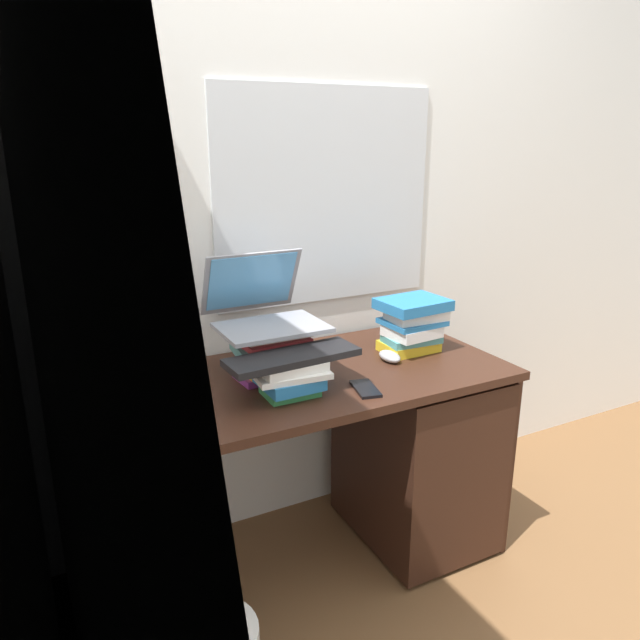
% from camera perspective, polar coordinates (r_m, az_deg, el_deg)
% --- Properties ---
extents(ground_plane, '(6.00, 6.00, 0.00)m').
position_cam_1_polar(ground_plane, '(2.42, -1.91, -21.95)').
color(ground_plane, brown).
extents(wall_back, '(6.00, 0.06, 2.60)m').
position_cam_1_polar(wall_back, '(2.24, -6.40, 11.20)').
color(wall_back, white).
rests_on(wall_back, ground).
extents(wall_left, '(0.05, 6.00, 2.60)m').
position_cam_1_polar(wall_left, '(1.72, -27.48, 7.63)').
color(wall_left, silver).
rests_on(wall_left, ground).
extents(desk, '(1.45, 0.66, 0.75)m').
position_cam_1_polar(desk, '(2.33, 6.68, -11.65)').
color(desk, '#381E14').
rests_on(desk, ground).
extents(book_stack_tall, '(0.26, 0.21, 0.16)m').
position_cam_1_polar(book_stack_tall, '(2.03, -4.56, -2.99)').
color(book_stack_tall, '#8C338C').
rests_on(book_stack_tall, desk).
extents(book_stack_keyboard_riser, '(0.24, 0.19, 0.11)m').
position_cam_1_polar(book_stack_keyboard_riser, '(1.88, -2.88, -5.36)').
color(book_stack_keyboard_riser, '#338C4C').
rests_on(book_stack_keyboard_riser, desk).
extents(book_stack_side, '(0.25, 0.20, 0.20)m').
position_cam_1_polar(book_stack_side, '(2.25, 8.70, -0.32)').
color(book_stack_side, yellow).
rests_on(book_stack_side, desk).
extents(laptop, '(0.35, 0.36, 0.24)m').
position_cam_1_polar(laptop, '(2.05, -5.39, 1.18)').
color(laptop, gray).
rests_on(laptop, book_stack_tall).
extents(keyboard, '(0.43, 0.16, 0.02)m').
position_cam_1_polar(keyboard, '(1.86, -2.59, -3.51)').
color(keyboard, black).
rests_on(keyboard, book_stack_keyboard_riser).
extents(computer_mouse, '(0.06, 0.10, 0.04)m').
position_cam_1_polar(computer_mouse, '(2.18, 6.58, -3.42)').
color(computer_mouse, '#A5A8AD').
rests_on(computer_mouse, desk).
extents(mug, '(0.12, 0.08, 0.09)m').
position_cam_1_polar(mug, '(1.90, -16.09, -6.24)').
color(mug, '#B23F33').
rests_on(mug, desk).
extents(cell_phone, '(0.09, 0.15, 0.01)m').
position_cam_1_polar(cell_phone, '(1.93, 4.30, -6.48)').
color(cell_phone, black).
rests_on(cell_phone, desk).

